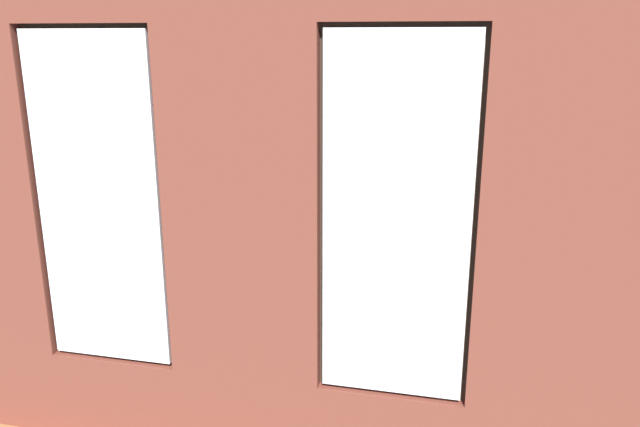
{
  "coord_description": "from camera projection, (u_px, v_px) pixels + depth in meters",
  "views": [
    {
      "loc": [
        -1.34,
        6.26,
        2.85
      ],
      "look_at": [
        0.03,
        0.4,
        1.14
      ],
      "focal_mm": 35.0,
      "sensor_mm": 36.0,
      "label": 1
    }
  ],
  "objects": [
    {
      "name": "brick_wall_with_windows",
      "position": [
        242.0,
        236.0,
        3.96
      ],
      "size": [
        6.11,
        0.3,
        3.32
      ],
      "color": "brown",
      "rests_on": "ground_plane"
    },
    {
      "name": "candle_jar",
      "position": [
        365.0,
        245.0,
        7.31
      ],
      "size": [
        0.08,
        0.08,
        0.12
      ],
      "primitive_type": "cylinder",
      "color": "#B7333D",
      "rests_on": "coffee_table"
    },
    {
      "name": "media_console",
      "position": [
        102.0,
        265.0,
        7.3
      ],
      "size": [
        1.22,
        0.42,
        0.55
      ],
      "primitive_type": "cube",
      "color": "black",
      "rests_on": "ground_plane"
    },
    {
      "name": "white_wall_right",
      "position": [
        65.0,
        147.0,
        6.95
      ],
      "size": [
        0.1,
        5.16,
        3.32
      ],
      "primitive_type": "cube",
      "color": "silver",
      "rests_on": "ground_plane"
    },
    {
      "name": "potted_plant_near_tv",
      "position": [
        84.0,
        248.0,
        6.01
      ],
      "size": [
        1.09,
        1.07,
        1.39
      ],
      "color": "#9E5638",
      "rests_on": "ground_plane"
    },
    {
      "name": "tv_flatscreen",
      "position": [
        97.0,
        215.0,
        7.13
      ],
      "size": [
        0.96,
        0.2,
        0.67
      ],
      "color": "black",
      "rests_on": "media_console"
    },
    {
      "name": "potted_plant_foreground_right",
      "position": [
        201.0,
        187.0,
        9.16
      ],
      "size": [
        0.9,
        0.88,
        1.39
      ],
      "color": "brown",
      "rests_on": "ground_plane"
    },
    {
      "name": "potted_plant_between_couches",
      "position": [
        469.0,
        362.0,
        4.59
      ],
      "size": [
        0.57,
        0.57,
        0.79
      ],
      "color": "gray",
      "rests_on": "ground_plane"
    },
    {
      "name": "ground_plane",
      "position": [
        331.0,
        307.0,
        6.95
      ],
      "size": [
        6.71,
        6.16,
        0.1
      ],
      "primitive_type": "cube",
      "color": "#99663D"
    },
    {
      "name": "potted_plant_beside_window_right",
      "position": [
        63.0,
        334.0,
        5.19
      ],
      "size": [
        0.36,
        0.36,
        0.75
      ],
      "color": "#9E5638",
      "rests_on": "ground_plane"
    },
    {
      "name": "couch_left",
      "position": [
        559.0,
        302.0,
        6.15
      ],
      "size": [
        0.89,
        1.97,
        0.8
      ],
      "rotation": [
        0.0,
        0.0,
        1.56
      ],
      "color": "black",
      "rests_on": "ground_plane"
    },
    {
      "name": "potted_plant_by_left_couch",
      "position": [
        509.0,
        254.0,
        7.58
      ],
      "size": [
        0.34,
        0.34,
        0.45
      ],
      "color": "brown",
      "rests_on": "ground_plane"
    },
    {
      "name": "papasan_chair",
      "position": [
        328.0,
        223.0,
        8.4
      ],
      "size": [
        1.03,
        1.03,
        0.67
      ],
      "color": "olive",
      "rests_on": "ground_plane"
    },
    {
      "name": "coffee_table",
      "position": [
        332.0,
        256.0,
        7.3
      ],
      "size": [
        1.35,
        0.74,
        0.44
      ],
      "color": "tan",
      "rests_on": "ground_plane"
    },
    {
      "name": "couch_by_window",
      "position": [
        298.0,
        370.0,
        4.89
      ],
      "size": [
        1.7,
        0.87,
        0.8
      ],
      "color": "black",
      "rests_on": "ground_plane"
    },
    {
      "name": "cup_ceramic",
      "position": [
        320.0,
        244.0,
        7.4
      ],
      "size": [
        0.08,
        0.08,
        0.1
      ],
      "primitive_type": "cylinder",
      "color": "#4C4C51",
      "rests_on": "coffee_table"
    },
    {
      "name": "remote_black",
      "position": [
        296.0,
        251.0,
        7.27
      ],
      "size": [
        0.15,
        0.16,
        0.02
      ],
      "primitive_type": "cube",
      "rotation": [
        0.0,
        0.0,
        0.76
      ],
      "color": "black",
      "rests_on": "coffee_table"
    },
    {
      "name": "potted_plant_corner_near_left",
      "position": [
        550.0,
        218.0,
        8.19
      ],
      "size": [
        0.51,
        0.51,
        0.84
      ],
      "color": "beige",
      "rests_on": "ground_plane"
    },
    {
      "name": "potted_plant_corner_far_left",
      "position": [
        624.0,
        392.0,
        4.23
      ],
      "size": [
        0.47,
        0.47,
        0.8
      ],
      "color": "gray",
      "rests_on": "ground_plane"
    },
    {
      "name": "table_plant_small",
      "position": [
        332.0,
        240.0,
        7.25
      ],
      "size": [
        0.17,
        0.17,
        0.26
      ],
      "color": "beige",
      "rests_on": "coffee_table"
    }
  ]
}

